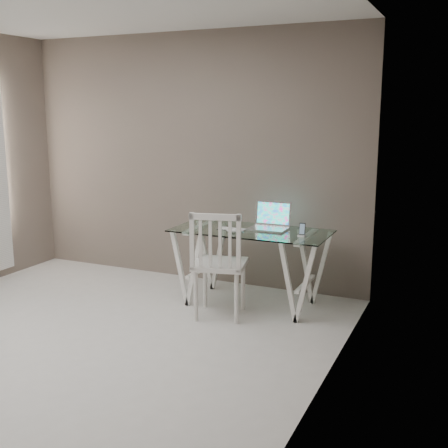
# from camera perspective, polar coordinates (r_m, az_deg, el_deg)

# --- Properties ---
(room) EXTENTS (4.50, 4.52, 2.71)m
(room) POSITION_cam_1_polar(r_m,az_deg,el_deg) (4.38, -17.96, 8.84)
(room) COLOR beige
(room) RESTS_ON ground
(desk) EXTENTS (1.50, 0.70, 0.75)m
(desk) POSITION_cam_1_polar(r_m,az_deg,el_deg) (5.47, 2.73, -4.35)
(desk) COLOR silver
(desk) RESTS_ON ground
(chair) EXTENTS (0.55, 0.55, 1.00)m
(chair) POSITION_cam_1_polar(r_m,az_deg,el_deg) (5.05, -0.59, -3.67)
(chair) COLOR silver
(chair) RESTS_ON ground
(laptop) EXTENTS (0.36, 0.29, 0.26)m
(laptop) POSITION_cam_1_polar(r_m,az_deg,el_deg) (5.47, 4.73, 0.19)
(laptop) COLOR silver
(laptop) RESTS_ON desk
(keyboard) EXTENTS (0.28, 0.12, 0.01)m
(keyboard) POSITION_cam_1_polar(r_m,az_deg,el_deg) (5.41, 0.80, -0.53)
(keyboard) COLOR silver
(keyboard) RESTS_ON desk
(mouse) EXTENTS (0.12, 0.07, 0.04)m
(mouse) POSITION_cam_1_polar(r_m,az_deg,el_deg) (5.28, 0.84, -0.66)
(mouse) COLOR silver
(mouse) RESTS_ON desk
(phone_dock) EXTENTS (0.07, 0.07, 0.12)m
(phone_dock) POSITION_cam_1_polar(r_m,az_deg,el_deg) (5.16, 7.93, -0.88)
(phone_dock) COLOR white
(phone_dock) RESTS_ON desk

